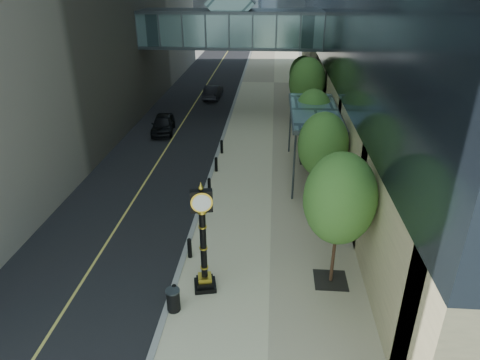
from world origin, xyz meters
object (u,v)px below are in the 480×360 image
Objects in this scene: pedestrian at (319,167)px; car_far at (213,92)px; car_near at (163,124)px; street_clock at (203,246)px; trash_bin at (173,301)px.

pedestrian reaches higher than car_far.
street_clock is at bearing -78.80° from car_near.
pedestrian is 14.59m from car_near.
street_clock reaches higher than car_near.
car_near is 1.01× the size of car_far.
car_far is at bearing 94.88° from trash_bin.
car_far is (2.67, 11.08, -0.03)m from car_near.
street_clock is 1.11× the size of car_near.
street_clock reaches higher than pedestrian.
car_far is (-9.31, 19.40, -0.26)m from pedestrian.
pedestrian is 0.43× the size of car_near.
car_far is at bearing -44.44° from pedestrian.
trash_bin is 0.49× the size of pedestrian.
street_clock is 12.21m from pedestrian.
trash_bin is 0.21× the size of car_far.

